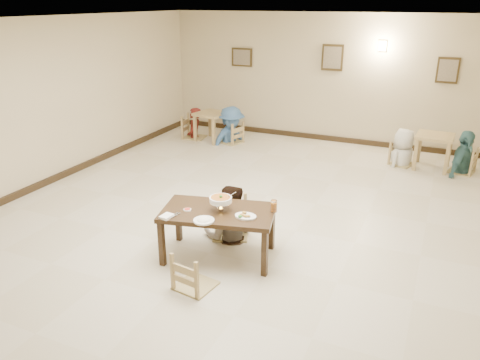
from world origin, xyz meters
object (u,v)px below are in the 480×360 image
at_px(main_diner, 229,186).
at_px(drink_glass, 274,206).
at_px(chair_far, 230,202).
at_px(curry_warmer, 221,200).
at_px(bg_table_left, 212,118).
at_px(bg_table_right, 434,141).
at_px(bg_diner_d, 468,131).
at_px(main_table, 218,216).
at_px(bg_diner_b, 231,107).
at_px(bg_chair_ll, 194,117).
at_px(bg_diner_c, 406,129).
at_px(bg_diner_a, 193,108).
at_px(chair_near, 194,253).
at_px(bg_chair_rl, 404,144).
at_px(bg_chair_rr, 465,150).
at_px(bg_chair_lr, 231,123).

distance_m(main_diner, drink_glass, 0.85).
distance_m(chair_far, curry_warmer, 0.71).
bearing_deg(bg_table_left, bg_table_right, 0.49).
bearing_deg(chair_far, bg_diner_d, 32.64).
xyz_separation_m(main_table, bg_diner_b, (-2.14, 4.95, 0.28)).
distance_m(main_table, bg_table_right, 5.53).
xyz_separation_m(main_table, bg_chair_ll, (-3.16, 4.96, -0.06)).
distance_m(main_diner, bg_diner_c, 4.80).
height_order(bg_table_left, bg_diner_a, bg_diner_a).
height_order(bg_chair_ll, bg_diner_d, bg_diner_d).
distance_m(bg_chair_ll, bg_diner_c, 5.00).
bearing_deg(bg_diner_b, drink_glass, -122.53).
xyz_separation_m(chair_near, main_diner, (-0.17, 1.33, 0.34)).
bearing_deg(drink_glass, curry_warmer, -158.85).
relative_size(chair_far, chair_near, 1.15).
height_order(bg_chair_rl, bg_diner_b, bg_diner_b).
relative_size(bg_table_right, bg_chair_rl, 0.81).
distance_m(drink_glass, bg_chair_rr, 5.24).
relative_size(bg_diner_a, bg_diner_c, 0.99).
bearing_deg(main_table, bg_chair_rr, 45.62).
bearing_deg(bg_table_right, chair_far, -120.19).
bearing_deg(bg_diner_b, bg_table_left, 118.40).
bearing_deg(bg_chair_ll, curry_warmer, -155.93).
height_order(bg_chair_ll, bg_chair_rr, bg_chair_ll).
distance_m(bg_table_left, bg_table_right, 5.06).
bearing_deg(main_table, bg_diner_c, 56.38).
height_order(chair_near, curry_warmer, curry_warmer).
bearing_deg(bg_chair_lr, bg_diner_a, -73.33).
bearing_deg(bg_chair_lr, bg_diner_c, 107.06).
xyz_separation_m(curry_warmer, bg_diner_b, (-2.17, 4.94, 0.05)).
bearing_deg(chair_near, bg_chair_lr, -60.20).
relative_size(main_table, bg_chair_rr, 1.68).
xyz_separation_m(chair_far, bg_diner_d, (3.10, 4.33, 0.33)).
bearing_deg(bg_chair_ll, bg_table_left, -101.23).
distance_m(bg_table_left, bg_chair_lr, 0.52).
relative_size(bg_table_right, bg_diner_a, 0.49).
bearing_deg(bg_table_left, chair_near, -64.54).
bearing_deg(main_table, bg_table_right, 50.84).
bearing_deg(curry_warmer, bg_diner_c, 70.02).
distance_m(bg_diner_a, bg_diner_d, 6.15).
distance_m(main_table, bg_chair_ll, 5.88).
bearing_deg(chair_far, bg_diner_c, 44.02).
height_order(bg_table_right, bg_diner_d, bg_diner_d).
relative_size(main_diner, bg_diner_b, 0.90).
relative_size(main_table, drink_glass, 9.95).
relative_size(curry_warmer, bg_diner_c, 0.21).
distance_m(drink_glass, bg_chair_rl, 4.85).
bearing_deg(curry_warmer, bg_chair_ll, 122.88).
bearing_deg(bg_table_left, chair_far, -59.54).
xyz_separation_m(curry_warmer, bg_chair_ll, (-3.20, 4.95, -0.30)).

